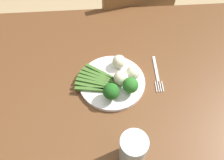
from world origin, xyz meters
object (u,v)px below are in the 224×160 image
(water_glass, at_px, (133,150))
(dining_table, at_px, (120,103))
(cauliflower_front, at_px, (120,62))
(broccoli_back_right, at_px, (111,92))
(cauliflower_edge, at_px, (133,73))
(cauliflower_near_fork, at_px, (120,78))
(asparagus_bundle, at_px, (99,81))
(broccoli_near_center, at_px, (130,85))
(fork, at_px, (157,74))
(plate, at_px, (112,82))
(chair, at_px, (130,29))

(water_glass, bearing_deg, dining_table, -88.29)
(cauliflower_front, height_order, water_glass, water_glass)
(dining_table, xyz_separation_m, cauliflower_front, (-0.00, -0.10, 0.14))
(broccoli_back_right, height_order, cauliflower_edge, broccoli_back_right)
(cauliflower_near_fork, distance_m, water_glass, 0.27)
(cauliflower_front, relative_size, water_glass, 0.41)
(cauliflower_edge, bearing_deg, cauliflower_front, -52.94)
(asparagus_bundle, relative_size, broccoli_near_center, 2.58)
(broccoli_near_center, distance_m, broccoli_back_right, 0.07)
(broccoli_near_center, relative_size, fork, 0.41)
(broccoli_near_center, xyz_separation_m, fork, (-0.11, -0.08, -0.05))
(broccoli_near_center, bearing_deg, asparagus_bundle, -24.27)
(asparagus_bundle, distance_m, cauliflower_edge, 0.13)
(water_glass, bearing_deg, cauliflower_edge, -97.60)
(cauliflower_front, bearing_deg, plate, 62.96)
(broccoli_near_center, relative_size, broccoli_back_right, 0.97)
(cauliflower_near_fork, height_order, water_glass, water_glass)
(chair, distance_m, asparagus_bundle, 0.67)
(water_glass, bearing_deg, cauliflower_near_fork, -87.87)
(fork, bearing_deg, broccoli_back_right, -58.94)
(asparagus_bundle, xyz_separation_m, water_glass, (-0.09, 0.27, 0.04))
(dining_table, bearing_deg, broccoli_near_center, 142.92)
(broccoli_near_center, bearing_deg, broccoli_back_right, 17.09)
(broccoli_back_right, distance_m, cauliflower_front, 0.15)
(plate, relative_size, cauliflower_edge, 4.74)
(cauliflower_edge, relative_size, cauliflower_near_fork, 0.96)
(dining_table, xyz_separation_m, fork, (-0.14, -0.06, 0.10))
(asparagus_bundle, bearing_deg, cauliflower_front, -117.63)
(broccoli_near_center, bearing_deg, water_glass, 84.70)
(broccoli_near_center, xyz_separation_m, water_glass, (0.02, 0.22, 0.01))
(asparagus_bundle, distance_m, fork, 0.22)
(asparagus_bundle, height_order, broccoli_back_right, broccoli_back_right)
(cauliflower_edge, height_order, cauliflower_near_fork, cauliflower_near_fork)
(asparagus_bundle, relative_size, broccoli_back_right, 2.50)
(dining_table, height_order, broccoli_near_center, broccoli_near_center)
(chair, xyz_separation_m, cauliflower_near_fork, (0.12, 0.58, 0.31))
(cauliflower_edge, bearing_deg, plate, 9.16)
(plate, height_order, water_glass, water_glass)
(chair, height_order, cauliflower_near_fork, chair)
(chair, distance_m, plate, 0.65)
(fork, height_order, water_glass, water_glass)
(plate, distance_m, cauliflower_front, 0.08)
(asparagus_bundle, height_order, water_glass, water_glass)
(chair, bearing_deg, cauliflower_edge, 69.37)
(cauliflower_near_fork, relative_size, water_glass, 0.43)
(broccoli_back_right, relative_size, fork, 0.42)
(water_glass, bearing_deg, asparagus_bundle, -72.40)
(chair, distance_m, broccoli_back_right, 0.74)
(cauliflower_near_fork, bearing_deg, plate, -17.78)
(dining_table, bearing_deg, asparagus_bundle, -18.91)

